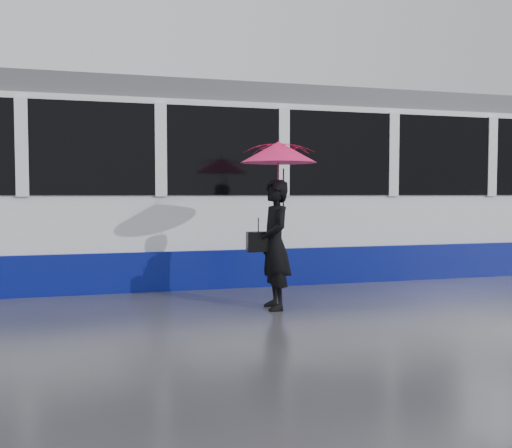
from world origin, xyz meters
name	(u,v)px	position (x,y,z in m)	size (l,w,h in m)	color
ground	(193,305)	(0.00, 0.00, 0.00)	(90.00, 90.00, 0.00)	#2D2D32
rails	(170,279)	(0.00, 2.50, 0.01)	(34.00, 1.51, 0.02)	#3F3D38
tram	(288,188)	(2.22, 2.50, 1.64)	(26.00, 2.56, 3.35)	white
woman	(275,245)	(1.01, -0.51, 0.85)	(0.62, 0.41, 1.71)	black
umbrella	(279,167)	(1.06, -0.51, 1.87)	(1.01, 1.01, 1.15)	#E8135C
handbag	(258,242)	(0.79, -0.49, 0.89)	(0.31, 0.14, 0.44)	black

